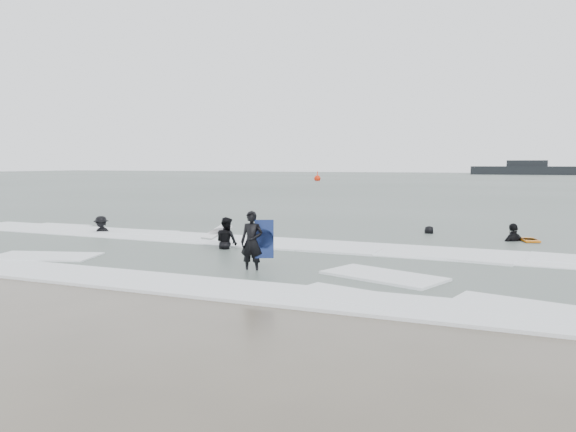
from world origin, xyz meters
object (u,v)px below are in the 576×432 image
at_px(surfer_centre, 252,273).
at_px(surfer_right_near, 513,242).
at_px(surfer_wading, 227,250).
at_px(surfer_right_far, 429,235).
at_px(vessel_horizon, 527,170).
at_px(surfer_breaker, 101,234).
at_px(buoy, 317,178).

height_order(surfer_centre, surfer_right_near, surfer_right_near).
xyz_separation_m(surfer_wading, surfer_right_far, (5.19, 6.47, 0.00)).
height_order(surfer_right_far, vessel_horizon, vessel_horizon).
bearing_deg(surfer_breaker, surfer_right_far, 11.40).
xyz_separation_m(surfer_centre, vessel_horizon, (4.78, 135.53, 1.30)).
height_order(surfer_breaker, surfer_right_near, surfer_right_near).
bearing_deg(surfer_right_near, surfer_right_far, -65.87).
distance_m(surfer_right_far, buoy, 66.50).
relative_size(surfer_centre, vessel_horizon, 0.06).
height_order(surfer_breaker, buoy, buoy).
height_order(surfer_wading, surfer_right_near, surfer_right_near).
bearing_deg(surfer_centre, surfer_right_near, 47.26).
bearing_deg(surfer_right_near, vessel_horizon, -138.08).
height_order(surfer_right_far, buoy, buoy).
bearing_deg(vessel_horizon, surfer_breaker, -95.98).
relative_size(surfer_right_near, buoy, 1.10).
height_order(surfer_centre, vessel_horizon, vessel_horizon).
relative_size(surfer_wading, surfer_right_near, 0.88).
xyz_separation_m(surfer_wading, surfer_breaker, (-6.53, 1.64, 0.00)).
height_order(surfer_breaker, vessel_horizon, vessel_horizon).
bearing_deg(buoy, surfer_wading, -71.66).
height_order(surfer_centre, surfer_wading, surfer_wading).
distance_m(surfer_wading, surfer_right_near, 9.92).
bearing_deg(buoy, vessel_horizon, 65.84).
distance_m(surfer_right_near, surfer_right_far, 3.19).
relative_size(surfer_right_far, vessel_horizon, 0.06).
bearing_deg(vessel_horizon, surfer_wading, -93.10).
relative_size(surfer_wading, vessel_horizon, 0.06).
xyz_separation_m(surfer_centre, surfer_wading, (-2.40, 2.92, 0.00)).
xyz_separation_m(surfer_wading, surfer_right_near, (8.24, 5.52, 0.00)).
height_order(surfer_right_near, vessel_horizon, vessel_horizon).
relative_size(surfer_breaker, vessel_horizon, 0.06).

